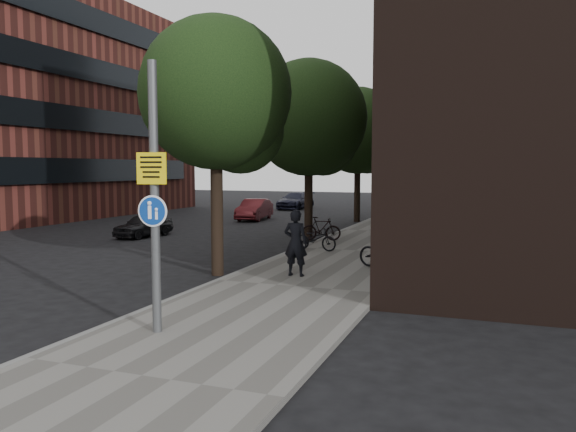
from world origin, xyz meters
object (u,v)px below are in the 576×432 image
at_px(pedestrian, 296,243).
at_px(parked_car_near, 144,225).
at_px(signpost, 155,197).
at_px(parked_bike_facade_near, 386,253).

xyz_separation_m(pedestrian, parked_car_near, (-9.89, 6.90, -0.53)).
relative_size(signpost, parked_car_near, 1.59).
xyz_separation_m(parked_bike_facade_near, parked_car_near, (-12.09, 4.90, -0.08)).
xyz_separation_m(pedestrian, parked_bike_facade_near, (2.20, 2.00, -0.45)).
bearing_deg(parked_car_near, pedestrian, -29.19).
distance_m(signpost, parked_bike_facade_near, 8.70).
bearing_deg(pedestrian, signpost, 84.83).
bearing_deg(parked_car_near, parked_bike_facade_near, -16.36).
bearing_deg(signpost, parked_car_near, 118.73).
bearing_deg(parked_bike_facade_near, parked_car_near, 87.91).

